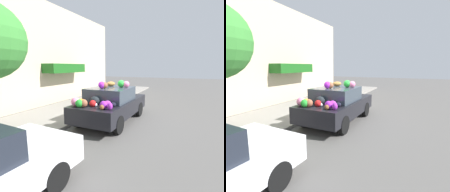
# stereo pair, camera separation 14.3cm
# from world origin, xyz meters

# --- Properties ---
(ground_plane) EXTENTS (60.00, 60.00, 0.00)m
(ground_plane) POSITION_xyz_m (0.00, 0.00, 0.00)
(ground_plane) COLOR #565451
(sidewalk_curb) EXTENTS (24.00, 3.20, 0.12)m
(sidewalk_curb) POSITION_xyz_m (0.00, 2.70, 0.06)
(sidewalk_curb) COLOR gray
(sidewalk_curb) RESTS_ON ground
(building_facade) EXTENTS (18.00, 1.20, 5.97)m
(building_facade) POSITION_xyz_m (0.11, 4.92, 2.95)
(building_facade) COLOR #C6B293
(building_facade) RESTS_ON ground
(fire_hydrant) EXTENTS (0.20, 0.20, 0.70)m
(fire_hydrant) POSITION_xyz_m (3.00, 1.65, 0.46)
(fire_hydrant) COLOR red
(fire_hydrant) RESTS_ON sidewalk_curb
(art_car) EXTENTS (3.94, 1.85, 1.73)m
(art_car) POSITION_xyz_m (-0.07, -0.05, 0.77)
(art_car) COLOR black
(art_car) RESTS_ON ground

